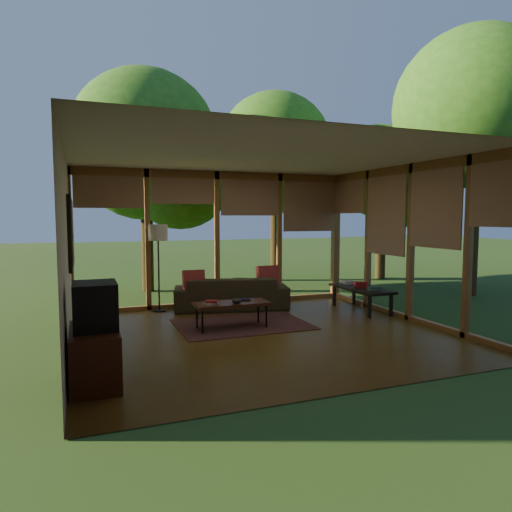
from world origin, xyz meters
name	(u,v)px	position (x,y,z in m)	size (l,w,h in m)	color
floor	(263,334)	(0.00, 0.00, 0.00)	(5.50, 5.50, 0.00)	brown
ceiling	(263,156)	(0.00, 0.00, 2.70)	(5.50, 5.50, 0.00)	white
wall_left	(66,252)	(-2.75, 0.00, 1.35)	(0.04, 5.00, 2.70)	beige
wall_front	(357,262)	(0.00, -2.50, 1.35)	(5.50, 0.04, 2.70)	beige
window_wall_back	(217,239)	(0.00, 2.50, 1.35)	(5.50, 0.12, 2.70)	#905D2C
window_wall_right	(411,243)	(2.75, 0.00, 1.35)	(0.12, 5.00, 2.70)	#905D2C
exterior_lawn	(380,264)	(8.00, 8.00, -0.01)	(40.00, 40.00, 0.00)	#2A471A
tree_nw	(145,146)	(-1.08, 4.84, 3.47)	(3.54, 3.54, 5.26)	#3A2B15
tree_ne	(275,151)	(2.57, 5.51, 3.62)	(3.21, 3.21, 5.24)	#3A2B15
tree_se	(473,109)	(5.65, 1.55, 4.16)	(3.51, 3.51, 5.93)	#3A2B15
tree_far	(378,172)	(5.42, 4.68, 3.06)	(2.63, 2.63, 4.39)	#3A2B15
rug	(242,324)	(-0.10, 0.70, 0.01)	(2.15, 1.52, 0.01)	brown
sofa	(231,293)	(0.13, 2.00, 0.32)	(2.18, 0.85, 0.64)	#352C1A
pillow_left	(194,282)	(-0.62, 1.95, 0.58)	(0.41, 0.14, 0.41)	maroon
pillow_right	(268,277)	(0.88, 1.95, 0.60)	(0.43, 0.14, 0.43)	maroon
ct_book_lower	(211,303)	(-0.68, 0.48, 0.44)	(0.20, 0.15, 0.03)	#B3ACA2
ct_book_upper	(211,301)	(-0.68, 0.48, 0.47)	(0.19, 0.14, 0.03)	maroon
ct_book_side	(245,300)	(-0.08, 0.61, 0.44)	(0.18, 0.13, 0.03)	black
ct_bowl	(237,301)	(-0.28, 0.43, 0.46)	(0.16, 0.16, 0.07)	black
media_cabinet	(95,356)	(-2.47, -1.24, 0.30)	(0.50, 1.00, 0.60)	#4A2014
television	(95,306)	(-2.45, -1.24, 0.85)	(0.45, 0.55, 0.50)	black
console_book_a	(374,288)	(2.40, 0.54, 0.49)	(0.20, 0.14, 0.07)	#355D4B
console_book_b	(360,284)	(2.40, 0.99, 0.50)	(0.22, 0.16, 0.10)	maroon
console_book_c	(348,282)	(2.40, 1.39, 0.49)	(0.23, 0.16, 0.06)	#B3ACA2
floor_lamp	(158,238)	(-1.21, 2.30, 1.41)	(0.36, 0.36, 1.65)	black
coffee_table	(232,304)	(-0.33, 0.53, 0.39)	(1.20, 0.50, 0.43)	#4A2014
side_console	(361,290)	(2.40, 0.94, 0.41)	(0.60, 1.40, 0.46)	black
wall_painting	(71,232)	(-2.71, 1.40, 1.55)	(0.06, 1.35, 1.15)	black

